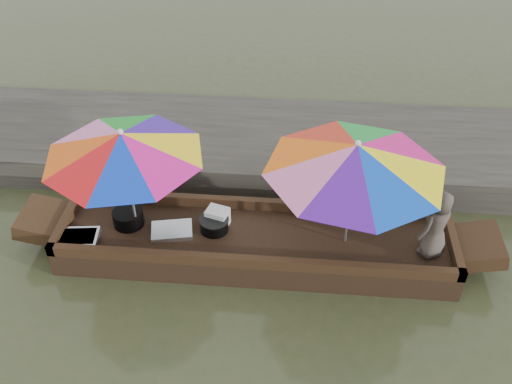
# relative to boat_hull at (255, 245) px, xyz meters

# --- Properties ---
(water) EXTENTS (80.00, 80.00, 0.00)m
(water) POSITION_rel_boat_hull_xyz_m (0.00, 0.00, -0.17)
(water) COLOR #373E21
(water) RESTS_ON ground
(dock) EXTENTS (22.00, 2.20, 0.50)m
(dock) POSITION_rel_boat_hull_xyz_m (0.00, 2.20, 0.08)
(dock) COLOR #2D2B26
(dock) RESTS_ON ground
(boat_hull) EXTENTS (5.13, 1.20, 0.35)m
(boat_hull) POSITION_rel_boat_hull_xyz_m (0.00, 0.00, 0.00)
(boat_hull) COLOR black
(boat_hull) RESTS_ON water
(cooking_pot) EXTENTS (0.40, 0.40, 0.21)m
(cooking_pot) POSITION_rel_boat_hull_xyz_m (-1.70, 0.09, 0.28)
(cooking_pot) COLOR black
(cooking_pot) RESTS_ON boat_hull
(tray_crayfish) EXTENTS (0.57, 0.43, 0.09)m
(tray_crayfish) POSITION_rel_boat_hull_xyz_m (-2.27, -0.30, 0.22)
(tray_crayfish) COLOR silver
(tray_crayfish) RESTS_ON boat_hull
(tray_scallop) EXTENTS (0.59, 0.46, 0.06)m
(tray_scallop) POSITION_rel_boat_hull_xyz_m (-1.09, -0.03, 0.21)
(tray_scallop) COLOR silver
(tray_scallop) RESTS_ON boat_hull
(charcoal_grill) EXTENTS (0.37, 0.37, 0.17)m
(charcoal_grill) POSITION_rel_boat_hull_xyz_m (-0.55, 0.07, 0.26)
(charcoal_grill) COLOR black
(charcoal_grill) RESTS_ON boat_hull
(supply_bag) EXTENTS (0.33, 0.29, 0.26)m
(supply_bag) POSITION_rel_boat_hull_xyz_m (-0.51, 0.16, 0.30)
(supply_bag) COLOR silver
(supply_bag) RESTS_ON boat_hull
(vendor) EXTENTS (0.56, 0.54, 0.96)m
(vendor) POSITION_rel_boat_hull_xyz_m (2.22, -0.12, 0.66)
(vendor) COLOR #493E38
(vendor) RESTS_ON boat_hull
(umbrella_bow) EXTENTS (2.27, 2.27, 1.55)m
(umbrella_bow) POSITION_rel_boat_hull_xyz_m (-1.57, 0.00, 0.95)
(umbrella_bow) COLOR yellow
(umbrella_bow) RESTS_ON boat_hull
(umbrella_stern) EXTENTS (2.50, 2.50, 1.55)m
(umbrella_stern) POSITION_rel_boat_hull_xyz_m (1.16, 0.00, 0.95)
(umbrella_stern) COLOR #E5147C
(umbrella_stern) RESTS_ON boat_hull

